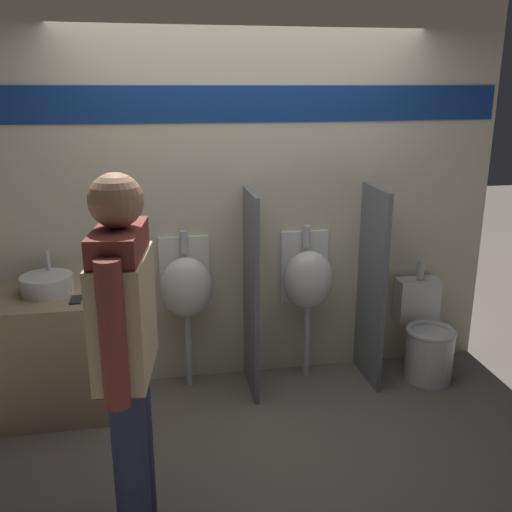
{
  "coord_description": "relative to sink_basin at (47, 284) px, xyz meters",
  "views": [
    {
      "loc": [
        -0.65,
        -3.35,
        2.12
      ],
      "look_at": [
        0.0,
        0.17,
        1.05
      ],
      "focal_mm": 40.0,
      "sensor_mm": 36.0,
      "label": 1
    }
  ],
  "objects": [
    {
      "name": "person_in_vest",
      "position": [
        0.55,
        -1.29,
        0.15
      ],
      "size": [
        0.28,
        0.62,
        1.78
      ],
      "rotation": [
        0.0,
        0.0,
        1.44
      ],
      "color": "#282D4C",
      "rests_on": "ground_plane"
    },
    {
      "name": "divider_mid",
      "position": [
        2.24,
        -0.01,
        -0.16
      ],
      "size": [
        0.03,
        0.49,
        1.45
      ],
      "color": "slate",
      "rests_on": "ground_plane"
    },
    {
      "name": "sink_basin",
      "position": [
        0.0,
        0.0,
        0.0
      ],
      "size": [
        0.33,
        0.33,
        0.26
      ],
      "color": "white",
      "rests_on": "sink_counter"
    },
    {
      "name": "divider_near_counter",
      "position": [
        1.35,
        -0.01,
        -0.16
      ],
      "size": [
        0.03,
        0.49,
        1.45
      ],
      "color": "slate",
      "rests_on": "ground_plane"
    },
    {
      "name": "ground_plane",
      "position": [
        1.36,
        -0.34,
        -0.88
      ],
      "size": [
        16.0,
        16.0,
        0.0
      ],
      "primitive_type": "plane",
      "color": "#70665B"
    },
    {
      "name": "urinal_far",
      "position": [
        1.79,
        0.11,
        -0.12
      ],
      "size": [
        0.37,
        0.26,
        1.15
      ],
      "color": "silver",
      "rests_on": "ground_plane"
    },
    {
      "name": "sink_counter",
      "position": [
        -0.05,
        -0.06,
        -0.47
      ],
      "size": [
        0.82,
        0.58,
        0.82
      ],
      "color": "tan",
      "rests_on": "ground_plane"
    },
    {
      "name": "cell_phone",
      "position": [
        0.2,
        -0.18,
        -0.06
      ],
      "size": [
        0.07,
        0.14,
        0.01
      ],
      "color": "#232328",
      "rests_on": "sink_counter"
    },
    {
      "name": "toilet",
      "position": [
        2.68,
        -0.06,
        -0.59
      ],
      "size": [
        0.37,
        0.53,
        0.85
      ],
      "color": "white",
      "rests_on": "ground_plane"
    },
    {
      "name": "urinal_near_counter",
      "position": [
        0.91,
        0.11,
        -0.12
      ],
      "size": [
        0.37,
        0.26,
        1.15
      ],
      "color": "silver",
      "rests_on": "ground_plane"
    },
    {
      "name": "display_wall",
      "position": [
        1.36,
        0.26,
        0.48
      ],
      "size": [
        3.73,
        0.07,
        2.7
      ],
      "color": "beige",
      "rests_on": "ground_plane"
    }
  ]
}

